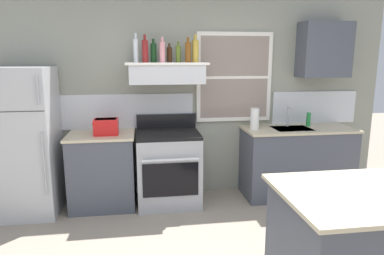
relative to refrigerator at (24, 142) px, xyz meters
The scene contains 20 objects.
back_wall 2.03m from the refrigerator, 11.29° to the left, with size 5.40×0.11×2.70m.
refrigerator is the anchor object (origin of this frame).
counter_left_of_stove 0.94m from the refrigerator, ahead, with size 0.79×0.63×0.91m.
toaster 0.94m from the refrigerator, ahead, with size 0.30×0.20×0.19m.
stove_range 1.69m from the refrigerator, ahead, with size 0.76×0.69×1.09m.
range_hood_shelf 1.83m from the refrigerator, ahead, with size 0.96×0.52×0.24m.
bottle_clear_tall 1.67m from the refrigerator, ahead, with size 0.06×0.06×0.34m.
bottle_red_label_wine 1.74m from the refrigerator, ahead, with size 0.07×0.07×0.32m.
bottle_dark_green_wine 1.82m from the refrigerator, ahead, with size 0.07×0.07×0.28m.
bottle_rose_pink 1.90m from the refrigerator, ahead, with size 0.07×0.07×0.30m.
bottle_brown_stout 1.97m from the refrigerator, ahead, with size 0.06×0.06×0.23m.
bottle_olive_oil_square 2.06m from the refrigerator, ahead, with size 0.06×0.06×0.25m.
bottle_amber_wine 2.17m from the refrigerator, ahead, with size 0.07×0.07×0.30m.
bottle_champagne_gold_foil 2.26m from the refrigerator, ahead, with size 0.08×0.08×0.33m.
counter_right_with_sink 3.37m from the refrigerator, ahead, with size 1.43×0.63×0.91m.
sink_faucet 3.26m from the refrigerator, ahead, with size 0.03×0.17×0.28m.
paper_towel_roll 2.76m from the refrigerator, ahead, with size 0.11×0.11×0.27m, color white.
dish_soap_bottle 3.54m from the refrigerator, ahead, with size 0.06×0.06×0.18m, color #268C3F.
kitchen_island 3.62m from the refrigerator, 34.59° to the right, with size 1.40×0.90×0.91m.
upper_cabinet_right 3.85m from the refrigerator, ahead, with size 0.64×0.32×0.70m.
Camera 1 is at (-0.54, -2.19, 1.80)m, focal length 31.96 mm.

